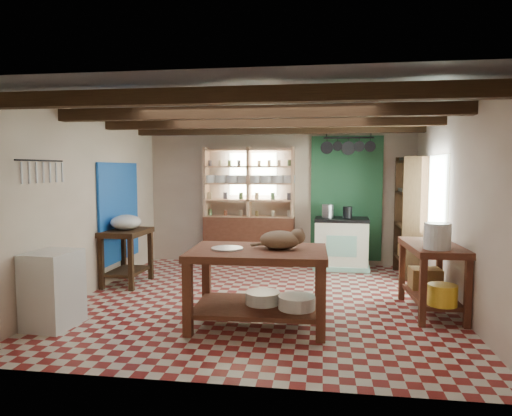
# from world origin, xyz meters

# --- Properties ---
(floor) EXTENTS (5.00, 5.00, 0.02)m
(floor) POSITION_xyz_m (0.00, 0.00, -0.01)
(floor) COLOR maroon
(floor) RESTS_ON ground
(ceiling) EXTENTS (5.00, 5.00, 0.02)m
(ceiling) POSITION_xyz_m (0.00, 0.00, 2.60)
(ceiling) COLOR #3F3F43
(ceiling) RESTS_ON wall_back
(wall_back) EXTENTS (5.00, 0.04, 2.60)m
(wall_back) POSITION_xyz_m (0.00, 2.50, 1.30)
(wall_back) COLOR beige
(wall_back) RESTS_ON floor
(wall_front) EXTENTS (5.00, 0.04, 2.60)m
(wall_front) POSITION_xyz_m (0.00, -2.50, 1.30)
(wall_front) COLOR beige
(wall_front) RESTS_ON floor
(wall_left) EXTENTS (0.04, 5.00, 2.60)m
(wall_left) POSITION_xyz_m (-2.50, 0.00, 1.30)
(wall_left) COLOR beige
(wall_left) RESTS_ON floor
(wall_right) EXTENTS (0.04, 5.00, 2.60)m
(wall_right) POSITION_xyz_m (2.50, 0.00, 1.30)
(wall_right) COLOR beige
(wall_right) RESTS_ON floor
(ceiling_beams) EXTENTS (5.00, 3.80, 0.15)m
(ceiling_beams) POSITION_xyz_m (0.00, 0.00, 2.48)
(ceiling_beams) COLOR #332012
(ceiling_beams) RESTS_ON ceiling
(blue_wall_patch) EXTENTS (0.04, 1.40, 1.60)m
(blue_wall_patch) POSITION_xyz_m (-2.47, 0.90, 1.10)
(blue_wall_patch) COLOR #1752B0
(blue_wall_patch) RESTS_ON wall_left
(green_wall_patch) EXTENTS (1.30, 0.04, 2.30)m
(green_wall_patch) POSITION_xyz_m (1.25, 2.47, 1.25)
(green_wall_patch) COLOR #225534
(green_wall_patch) RESTS_ON wall_back
(window_back) EXTENTS (0.90, 0.02, 0.80)m
(window_back) POSITION_xyz_m (-0.50, 2.48, 1.70)
(window_back) COLOR silver
(window_back) RESTS_ON wall_back
(window_right) EXTENTS (0.02, 1.30, 1.20)m
(window_right) POSITION_xyz_m (2.48, 1.00, 1.40)
(window_right) COLOR silver
(window_right) RESTS_ON wall_right
(utensil_rail) EXTENTS (0.06, 0.90, 0.28)m
(utensil_rail) POSITION_xyz_m (-2.44, -1.20, 1.78)
(utensil_rail) COLOR black
(utensil_rail) RESTS_ON wall_left
(pot_rack) EXTENTS (0.86, 0.12, 0.36)m
(pot_rack) POSITION_xyz_m (1.25, 2.05, 2.18)
(pot_rack) COLOR black
(pot_rack) RESTS_ON ceiling
(shelving_unit) EXTENTS (1.70, 0.34, 2.20)m
(shelving_unit) POSITION_xyz_m (-0.55, 2.31, 1.10)
(shelving_unit) COLOR tan
(shelving_unit) RESTS_ON floor
(tall_rack) EXTENTS (0.40, 0.86, 2.00)m
(tall_rack) POSITION_xyz_m (2.28, 1.80, 1.00)
(tall_rack) COLOR #332012
(tall_rack) RESTS_ON floor
(work_table) EXTENTS (1.59, 1.08, 0.88)m
(work_table) POSITION_xyz_m (0.09, -0.99, 0.44)
(work_table) COLOR brown
(work_table) RESTS_ON floor
(stove) EXTENTS (0.97, 0.67, 0.92)m
(stove) POSITION_xyz_m (1.16, 2.15, 0.46)
(stove) COLOR white
(stove) RESTS_ON floor
(prep_table) EXTENTS (0.60, 0.86, 0.86)m
(prep_table) POSITION_xyz_m (-2.20, 0.55, 0.43)
(prep_table) COLOR #332012
(prep_table) RESTS_ON floor
(white_cabinet) EXTENTS (0.53, 0.62, 0.87)m
(white_cabinet) POSITION_xyz_m (-2.22, -1.40, 0.43)
(white_cabinet) COLOR silver
(white_cabinet) RESTS_ON floor
(right_counter) EXTENTS (0.66, 1.24, 0.87)m
(right_counter) POSITION_xyz_m (2.18, -0.24, 0.44)
(right_counter) COLOR brown
(right_counter) RESTS_ON floor
(cat) EXTENTS (0.53, 0.44, 0.21)m
(cat) POSITION_xyz_m (0.34, -0.94, 0.99)
(cat) COLOR #86694E
(cat) RESTS_ON work_table
(steel_tray) EXTENTS (0.37, 0.37, 0.02)m
(steel_tray) POSITION_xyz_m (-0.26, -1.05, 0.89)
(steel_tray) COLOR #9D9CA4
(steel_tray) RESTS_ON work_table
(basin_large) EXTENTS (0.42, 0.42, 0.14)m
(basin_large) POSITION_xyz_m (0.14, -0.94, 0.30)
(basin_large) COLOR silver
(basin_large) RESTS_ON work_table
(basin_small) EXTENTS (0.43, 0.43, 0.15)m
(basin_small) POSITION_xyz_m (0.54, -1.08, 0.31)
(basin_small) COLOR silver
(basin_small) RESTS_ON work_table
(kettle_left) EXTENTS (0.21, 0.21, 0.24)m
(kettle_left) POSITION_xyz_m (0.91, 2.16, 1.04)
(kettle_left) COLOR #9D9CA4
(kettle_left) RESTS_ON stove
(kettle_right) EXTENTS (0.17, 0.17, 0.21)m
(kettle_right) POSITION_xyz_m (1.26, 2.15, 1.03)
(kettle_right) COLOR black
(kettle_right) RESTS_ON stove
(enamel_bowl) EXTENTS (0.48, 0.48, 0.23)m
(enamel_bowl) POSITION_xyz_m (-2.20, 0.55, 0.97)
(enamel_bowl) COLOR silver
(enamel_bowl) RESTS_ON prep_table
(white_bucket) EXTENTS (0.32, 0.32, 0.31)m
(white_bucket) POSITION_xyz_m (2.14, -0.59, 1.02)
(white_bucket) COLOR silver
(white_bucket) RESTS_ON right_counter
(wicker_basket) EXTENTS (0.40, 0.32, 0.27)m
(wicker_basket) POSITION_xyz_m (2.17, 0.06, 0.36)
(wicker_basket) COLOR olive
(wicker_basket) RESTS_ON right_counter
(yellow_tub) EXTENTS (0.34, 0.34, 0.24)m
(yellow_tub) POSITION_xyz_m (2.20, -0.69, 0.35)
(yellow_tub) COLOR yellow
(yellow_tub) RESTS_ON right_counter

